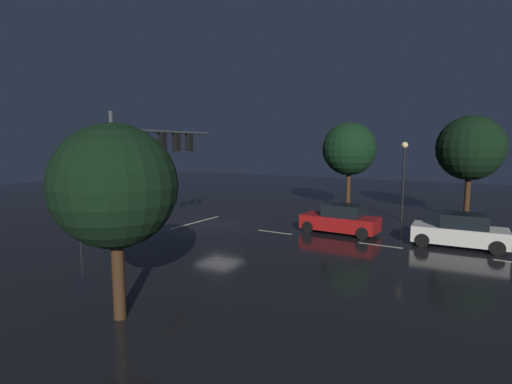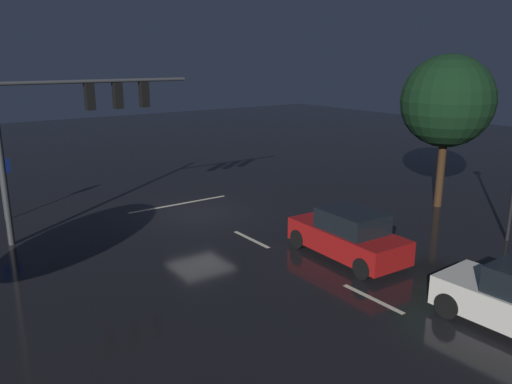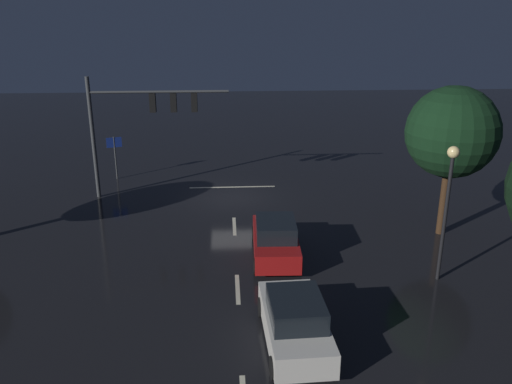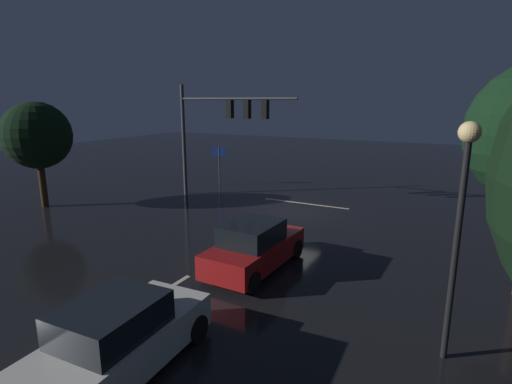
% 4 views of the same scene
% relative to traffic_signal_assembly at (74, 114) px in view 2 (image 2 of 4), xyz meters
% --- Properties ---
extents(ground_plane, '(80.00, 80.00, 0.00)m').
position_rel_traffic_signal_assembly_xyz_m(ground_plane, '(-4.77, 0.70, -4.61)').
color(ground_plane, black).
extents(traffic_signal_assembly, '(7.43, 0.47, 6.60)m').
position_rel_traffic_signal_assembly_xyz_m(traffic_signal_assembly, '(0.00, 0.00, 0.00)').
color(traffic_signal_assembly, '#383A3D').
rests_on(traffic_signal_assembly, ground_plane).
extents(lane_dash_far, '(0.16, 2.20, 0.01)m').
position_rel_traffic_signal_assembly_xyz_m(lane_dash_far, '(-4.77, 4.70, -4.61)').
color(lane_dash_far, beige).
rests_on(lane_dash_far, ground_plane).
extents(lane_dash_mid, '(0.16, 2.20, 0.01)m').
position_rel_traffic_signal_assembly_xyz_m(lane_dash_mid, '(-4.77, 10.70, -4.61)').
color(lane_dash_mid, beige).
rests_on(lane_dash_mid, ground_plane).
extents(stop_bar, '(5.00, 0.16, 0.01)m').
position_rel_traffic_signal_assembly_xyz_m(stop_bar, '(-4.77, -1.18, -4.61)').
color(stop_bar, beige).
rests_on(stop_bar, ground_plane).
extents(car_approaching, '(2.04, 4.42, 1.70)m').
position_rel_traffic_signal_assembly_xyz_m(car_approaching, '(-6.43, 8.07, -3.81)').
color(car_approaching, maroon).
rests_on(car_approaching, ground_plane).
extents(route_sign, '(0.88, 0.31, 2.64)m').
position_rel_traffic_signal_assembly_xyz_m(route_sign, '(2.29, -3.25, -2.70)').
color(route_sign, '#383A3D').
rests_on(route_sign, ground_plane).
extents(tree_left_near, '(4.05, 4.05, 6.83)m').
position_rel_traffic_signal_assembly_xyz_m(tree_left_near, '(-14.34, 6.07, 0.18)').
color(tree_left_near, '#382314').
rests_on(tree_left_near, ground_plane).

